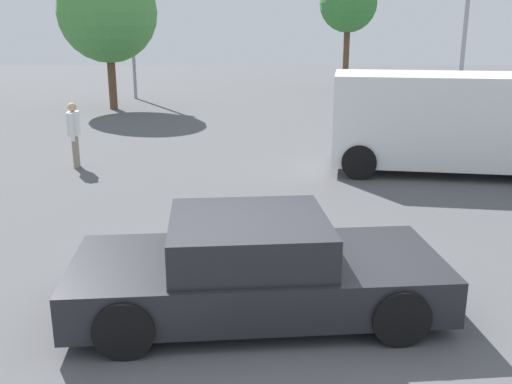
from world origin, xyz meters
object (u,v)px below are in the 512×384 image
object	(u,v)px
pedestrian	(74,130)
light_post_mid	(131,4)
van_white	(444,120)
sedan_foreground	(255,269)

from	to	relation	value
pedestrian	light_post_mid	distance (m)	13.10
pedestrian	light_post_mid	world-z (taller)	light_post_mid
van_white	pedestrian	size ratio (longest dim) A/B	3.42
sedan_foreground	light_post_mid	size ratio (longest dim) A/B	0.76
light_post_mid	sedan_foreground	bearing A→B (deg)	-75.39
sedan_foreground	van_white	world-z (taller)	van_white
van_white	light_post_mid	distance (m)	16.48
van_white	sedan_foreground	bearing A→B (deg)	66.53
sedan_foreground	van_white	distance (m)	8.01
van_white	light_post_mid	world-z (taller)	light_post_mid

